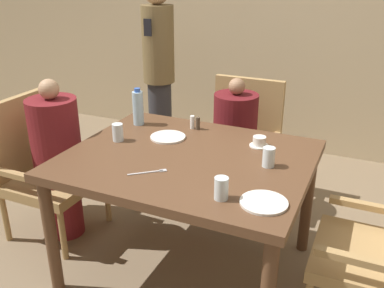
# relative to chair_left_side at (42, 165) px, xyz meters

# --- Properties ---
(ground_plane) EXTENTS (16.00, 16.00, 0.00)m
(ground_plane) POSITION_rel_chair_left_side_xyz_m (1.10, 0.00, -0.49)
(ground_plane) COLOR #7A664C
(wall_back) EXTENTS (8.00, 0.06, 2.80)m
(wall_back) POSITION_rel_chair_left_side_xyz_m (1.10, 2.17, 0.91)
(wall_back) COLOR tan
(wall_back) RESTS_ON ground_plane
(dining_table) EXTENTS (1.34, 1.10, 0.77)m
(dining_table) POSITION_rel_chair_left_side_xyz_m (1.10, 0.00, 0.19)
(dining_table) COLOR brown
(dining_table) RESTS_ON ground_plane
(chair_left_side) EXTENTS (0.55, 0.55, 0.95)m
(chair_left_side) POSITION_rel_chair_left_side_xyz_m (0.00, 0.00, 0.00)
(chair_left_side) COLOR #A88451
(chair_left_side) RESTS_ON ground_plane
(diner_in_left_chair) EXTENTS (0.32, 0.32, 1.11)m
(diner_in_left_chair) POSITION_rel_chair_left_side_xyz_m (0.15, 0.00, 0.08)
(diner_in_left_chair) COLOR maroon
(diner_in_left_chair) RESTS_ON ground_plane
(chair_far_side) EXTENTS (0.55, 0.55, 0.95)m
(chair_far_side) POSITION_rel_chair_left_side_xyz_m (1.10, 0.98, 0.00)
(chair_far_side) COLOR #A88451
(chair_far_side) RESTS_ON ground_plane
(diner_in_far_chair) EXTENTS (0.32, 0.32, 1.02)m
(diner_in_far_chair) POSITION_rel_chair_left_side_xyz_m (1.10, 0.82, 0.03)
(diner_in_far_chair) COLOR #5B1419
(diner_in_far_chair) RESTS_ON ground_plane
(standing_host) EXTENTS (0.28, 0.32, 1.65)m
(standing_host) POSITION_rel_chair_left_side_xyz_m (0.19, 1.35, 0.40)
(standing_host) COLOR #2D2D33
(standing_host) RESTS_ON ground_plane
(plate_main_left) EXTENTS (0.22, 0.22, 0.01)m
(plate_main_left) POSITION_rel_chair_left_side_xyz_m (0.88, 0.19, 0.28)
(plate_main_left) COLOR white
(plate_main_left) RESTS_ON dining_table
(plate_main_right) EXTENTS (0.22, 0.22, 0.01)m
(plate_main_right) POSITION_rel_chair_left_side_xyz_m (1.63, -0.33, 0.28)
(plate_main_right) COLOR white
(plate_main_right) RESTS_ON dining_table
(teacup_with_saucer) EXTENTS (0.11, 0.11, 0.06)m
(teacup_with_saucer) POSITION_rel_chair_left_side_xyz_m (1.43, 0.29, 0.31)
(teacup_with_saucer) COLOR white
(teacup_with_saucer) RESTS_ON dining_table
(water_bottle) EXTENTS (0.07, 0.07, 0.25)m
(water_bottle) POSITION_rel_chair_left_side_xyz_m (0.59, 0.33, 0.39)
(water_bottle) COLOR #A3C6DB
(water_bottle) RESTS_ON dining_table
(glass_tall_near) EXTENTS (0.07, 0.07, 0.11)m
(glass_tall_near) POSITION_rel_chair_left_side_xyz_m (1.54, 0.05, 0.33)
(glass_tall_near) COLOR silver
(glass_tall_near) RESTS_ON dining_table
(glass_tall_mid) EXTENTS (0.07, 0.07, 0.11)m
(glass_tall_mid) POSITION_rel_chair_left_side_xyz_m (0.62, 0.03, 0.33)
(glass_tall_mid) COLOR silver
(glass_tall_mid) RESTS_ON dining_table
(glass_tall_far) EXTENTS (0.07, 0.07, 0.11)m
(glass_tall_far) POSITION_rel_chair_left_side_xyz_m (1.44, -0.37, 0.33)
(glass_tall_far) COLOR silver
(glass_tall_far) RESTS_ON dining_table
(salt_shaker) EXTENTS (0.03, 0.03, 0.09)m
(salt_shaker) POSITION_rel_chair_left_side_xyz_m (0.95, 0.40, 0.32)
(salt_shaker) COLOR white
(salt_shaker) RESTS_ON dining_table
(pepper_shaker) EXTENTS (0.03, 0.03, 0.08)m
(pepper_shaker) POSITION_rel_chair_left_side_xyz_m (0.99, 0.40, 0.32)
(pepper_shaker) COLOR #4C3D2D
(pepper_shaker) RESTS_ON dining_table
(fork_beside_plate) EXTENTS (0.17, 0.14, 0.00)m
(fork_beside_plate) POSITION_rel_chair_left_side_xyz_m (1.02, -0.27, 0.28)
(fork_beside_plate) COLOR silver
(fork_beside_plate) RESTS_ON dining_table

